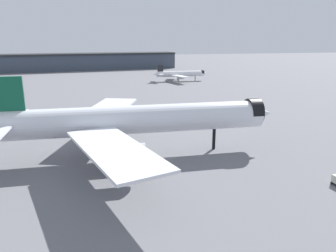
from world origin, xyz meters
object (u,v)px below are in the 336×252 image
Objects in this scene: service_truck_front at (36,120)px; traffic_cone_near_nose at (90,117)px; airliner_far_taxiway at (180,74)px; airliner_near_gate at (130,120)px.

service_truck_front is 7.27× the size of traffic_cone_near_nose.
airliner_far_taxiway is at bearing 88.99° from service_truck_front.
service_truck_front is (-25.15, 33.95, -6.61)m from airliner_near_gate.
airliner_near_gate is at bearing -108.93° from airliner_far_taxiway.
airliner_near_gate reaches higher than traffic_cone_near_nose.
airliner_near_gate is at bearing -15.94° from service_truck_front.
service_truck_front is at bearing -126.75° from airliner_far_taxiway.
service_truck_front is at bearing 128.48° from airliner_near_gate.
service_truck_front reaches higher than traffic_cone_near_nose.
airliner_far_taxiway is at bearing 57.16° from traffic_cone_near_nose.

